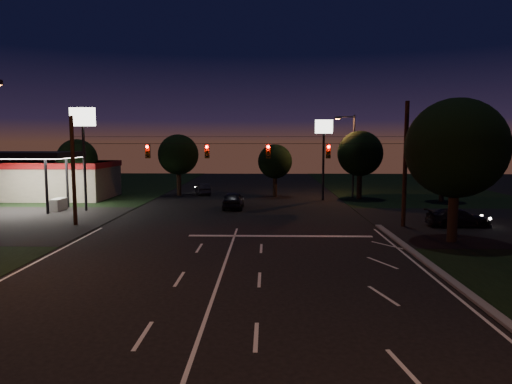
{
  "coord_description": "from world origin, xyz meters",
  "views": [
    {
      "loc": [
        2.14,
        -17.82,
        6.14
      ],
      "look_at": [
        1.44,
        10.58,
        3.0
      ],
      "focal_mm": 32.0,
      "sensor_mm": 36.0,
      "label": 1
    }
  ],
  "objects_px": {
    "utility_pole_right": "(403,227)",
    "car_oncoming_b": "(203,189)",
    "car_oncoming_a": "(233,200)",
    "car_cross": "(458,218)",
    "tree_right_near": "(455,149)"
  },
  "relations": [
    {
      "from": "utility_pole_right",
      "to": "car_oncoming_a",
      "type": "distance_m",
      "value": 15.72
    },
    {
      "from": "tree_right_near",
      "to": "car_oncoming_a",
      "type": "height_order",
      "value": "tree_right_near"
    },
    {
      "from": "utility_pole_right",
      "to": "car_cross",
      "type": "xyz_separation_m",
      "value": [
        3.99,
        0.09,
        0.66
      ]
    },
    {
      "from": "utility_pole_right",
      "to": "car_oncoming_a",
      "type": "height_order",
      "value": "utility_pole_right"
    },
    {
      "from": "tree_right_near",
      "to": "utility_pole_right",
      "type": "bearing_deg",
      "value": 107.53
    },
    {
      "from": "utility_pole_right",
      "to": "car_oncoming_b",
      "type": "bearing_deg",
      "value": 131.12
    },
    {
      "from": "car_oncoming_b",
      "to": "car_cross",
      "type": "height_order",
      "value": "car_cross"
    },
    {
      "from": "car_oncoming_b",
      "to": "car_cross",
      "type": "bearing_deg",
      "value": 120.62
    },
    {
      "from": "utility_pole_right",
      "to": "car_oncoming_b",
      "type": "distance_m",
      "value": 26.45
    },
    {
      "from": "car_oncoming_a",
      "to": "car_cross",
      "type": "distance_m",
      "value": 19.09
    },
    {
      "from": "utility_pole_right",
      "to": "car_oncoming_b",
      "type": "relative_size",
      "value": 2.33
    },
    {
      "from": "utility_pole_right",
      "to": "car_cross",
      "type": "height_order",
      "value": "utility_pole_right"
    },
    {
      "from": "tree_right_near",
      "to": "car_oncoming_a",
      "type": "relative_size",
      "value": 1.91
    },
    {
      "from": "utility_pole_right",
      "to": "car_oncoming_b",
      "type": "xyz_separation_m",
      "value": [
        -17.39,
        19.92,
        0.64
      ]
    },
    {
      "from": "tree_right_near",
      "to": "car_oncoming_a",
      "type": "xyz_separation_m",
      "value": [
        -14.53,
        13.65,
        -4.89
      ]
    }
  ]
}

